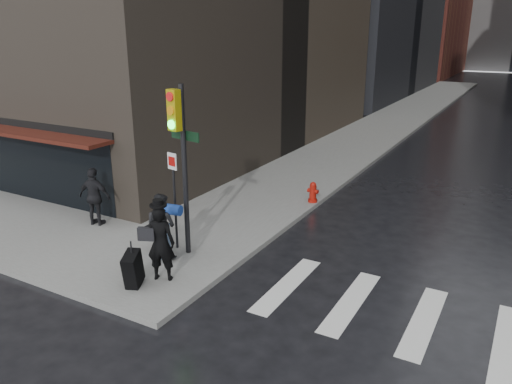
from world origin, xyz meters
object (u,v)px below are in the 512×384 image
man_jeans (161,225)px  man_greycoat (95,197)px  man_overcoat (155,247)px  fire_hydrant (313,193)px  traffic_light (179,148)px

man_jeans → man_greycoat: (-3.19, 0.76, 0.03)m
man_jeans → man_greycoat: size_ratio=0.97×
man_overcoat → man_jeans: (-0.74, 1.13, 0.01)m
fire_hydrant → man_overcoat: bearing=-98.1°
man_overcoat → traffic_light: bearing=-100.1°
man_overcoat → traffic_light: size_ratio=0.46×
man_overcoat → man_greycoat: 4.36m
traffic_light → fire_hydrant: (1.36, 5.51, -2.56)m
man_jeans → man_greycoat: man_greycoat is taller
man_greycoat → traffic_light: 4.10m
man_jeans → man_overcoat: bearing=125.9°
man_overcoat → traffic_light: (-0.35, 1.55, 2.02)m
man_greycoat → fire_hydrant: bearing=-145.0°
man_overcoat → fire_hydrant: 7.15m
traffic_light → man_overcoat: bearing=-66.1°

